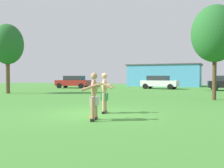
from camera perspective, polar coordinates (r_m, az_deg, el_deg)
ground_plane at (r=10.19m, az=-3.48°, el=-6.66°), size 80.00×80.00×0.00m
player_with_cap at (r=10.20m, az=-1.67°, el=-1.63°), size 0.65×0.64×1.64m
player_in_gray at (r=8.53m, az=-4.10°, el=-2.60°), size 0.65×0.74×1.61m
frisbee at (r=9.31m, az=-4.37°, el=-7.38°), size 0.29×0.29×0.03m
car_white_mid_lot at (r=30.76m, az=10.64°, el=0.44°), size 4.45×2.36×1.58m
car_red_far_end at (r=32.90m, az=-8.74°, el=0.53°), size 4.47×2.39×1.58m
outbuilding_behind_lot at (r=39.90m, az=11.79°, el=1.94°), size 10.97×5.67×3.34m
tree_left_field at (r=17.42m, az=22.20°, el=10.45°), size 2.91×2.91×5.98m
tree_behind_players at (r=24.18m, az=-22.54°, el=8.23°), size 2.76×2.76×6.09m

